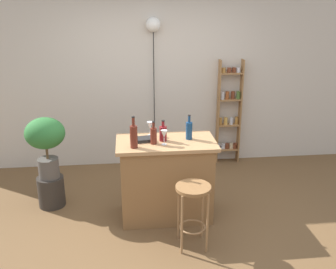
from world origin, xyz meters
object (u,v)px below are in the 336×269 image
(spice_shelf, at_px, (229,112))
(pendant_globe_light, at_px, (153,27))
(bottle_wine_red, at_px, (154,135))
(wine_glass_center, at_px, (150,126))
(bottle_olive_oil, at_px, (134,136))
(wine_glass_left, at_px, (164,134))
(cookbook, at_px, (145,139))
(bottle_spirits_clear, at_px, (163,133))
(plant_stool, at_px, (51,191))
(bar_stool, at_px, (193,201))
(bottle_sauce_amber, at_px, (189,130))
(potted_plant, at_px, (46,139))

(spice_shelf, distance_m, pendant_globe_light, 1.71)
(bottle_wine_red, distance_m, wine_glass_center, 0.28)
(bottle_olive_oil, relative_size, wine_glass_center, 2.12)
(wine_glass_left, relative_size, cookbook, 0.78)
(pendant_globe_light, bearing_deg, bottle_spirits_clear, -90.43)
(plant_stool, height_order, wine_glass_left, wine_glass_left)
(bar_stool, height_order, bottle_sauce_amber, bottle_sauce_amber)
(plant_stool, height_order, wine_glass_center, wine_glass_center)
(plant_stool, relative_size, bottle_olive_oil, 1.10)
(plant_stool, xyz_separation_m, cookbook, (1.15, -0.34, 0.77))
(cookbook, bearing_deg, wine_glass_left, -43.72)
(plant_stool, distance_m, bottle_sauce_amber, 1.90)
(spice_shelf, xyz_separation_m, bottle_wine_red, (-1.27, -1.58, 0.24))
(spice_shelf, xyz_separation_m, plant_stool, (-2.52, -1.13, -0.61))
(potted_plant, relative_size, bottle_sauce_amber, 2.65)
(bottle_spirits_clear, bearing_deg, bottle_olive_oil, -151.53)
(potted_plant, relative_size, bottle_olive_oil, 2.18)
(spice_shelf, height_order, bottle_wine_red, spice_shelf)
(bar_stool, bearing_deg, spice_shelf, 66.94)
(bottle_spirits_clear, bearing_deg, wine_glass_left, -90.48)
(spice_shelf, distance_m, plant_stool, 2.83)
(wine_glass_center, relative_size, cookbook, 0.78)
(bottle_wine_red, relative_size, wine_glass_center, 1.58)
(bottle_olive_oil, distance_m, pendant_globe_light, 2.00)
(bar_stool, bearing_deg, bottle_wine_red, 121.89)
(plant_stool, distance_m, bottle_spirits_clear, 1.64)
(pendant_globe_light, bearing_deg, plant_stool, -139.81)
(bottle_olive_oil, xyz_separation_m, bottle_sauce_amber, (0.63, 0.20, -0.02))
(spice_shelf, distance_m, bottle_wine_red, 2.04)
(spice_shelf, xyz_separation_m, pendant_globe_light, (-1.14, 0.03, 1.27))
(plant_stool, distance_m, potted_plant, 0.69)
(bottle_spirits_clear, relative_size, bottle_wine_red, 0.93)
(spice_shelf, bearing_deg, wine_glass_center, -134.66)
(cookbook, bearing_deg, pendant_globe_light, 72.24)
(bottle_spirits_clear, distance_m, cookbook, 0.22)
(bottle_olive_oil, xyz_separation_m, wine_glass_center, (0.20, 0.37, -0.01))
(bottle_sauce_amber, bearing_deg, wine_glass_left, -153.97)
(bar_stool, height_order, spice_shelf, spice_shelf)
(bottle_spirits_clear, distance_m, bottle_wine_red, 0.14)
(spice_shelf, bearing_deg, cookbook, -132.64)
(bar_stool, relative_size, plant_stool, 1.80)
(bottle_wine_red, bearing_deg, bottle_olive_oil, -156.51)
(spice_shelf, height_order, plant_stool, spice_shelf)
(potted_plant, bearing_deg, bottle_spirits_clear, -14.87)
(plant_stool, height_order, bottle_olive_oil, bottle_olive_oil)
(potted_plant, height_order, bottle_wine_red, bottle_wine_red)
(spice_shelf, bearing_deg, plant_stool, -155.73)
(bottle_sauce_amber, bearing_deg, plant_stool, 168.46)
(potted_plant, xyz_separation_m, pendant_globe_light, (1.37, 1.16, 1.19))
(bottle_spirits_clear, bearing_deg, potted_plant, 165.13)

